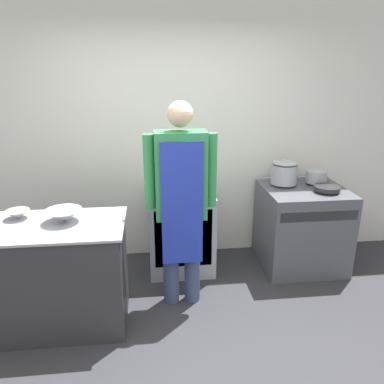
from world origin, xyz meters
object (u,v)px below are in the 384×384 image
at_px(person_cook, 181,195).
at_px(fridge_unit, 181,230).
at_px(stove, 301,227).
at_px(mixing_bowl, 64,216).
at_px(stock_pot, 284,172).
at_px(saute_pan, 327,188).
at_px(sauce_pot, 316,176).

bearing_deg(person_cook, fridge_unit, 85.84).
height_order(stove, mixing_bowl, mixing_bowl).
xyz_separation_m(mixing_bowl, stock_pot, (2.08, 0.82, 0.07)).
xyz_separation_m(saute_pan, sauce_pot, (0.00, 0.27, 0.04)).
bearing_deg(saute_pan, sauce_pot, 90.00).
relative_size(stove, saute_pan, 3.49).
distance_m(fridge_unit, stock_pot, 1.24).
height_order(fridge_unit, mixing_bowl, mixing_bowl).
distance_m(stove, stock_pot, 0.62).
bearing_deg(sauce_pot, mixing_bowl, -161.39).
distance_m(mixing_bowl, stock_pot, 2.23).
relative_size(person_cook, stock_pot, 6.69).
bearing_deg(stock_pot, saute_pan, -37.09).
xyz_separation_m(fridge_unit, mixing_bowl, (-0.98, -0.78, 0.52)).
relative_size(stove, stock_pot, 3.29).
xyz_separation_m(stove, person_cook, (-1.33, -0.54, 0.59)).
bearing_deg(stove, fridge_unit, 175.90).
xyz_separation_m(mixing_bowl, saute_pan, (2.43, 0.55, -0.03)).
height_order(fridge_unit, person_cook, person_cook).
bearing_deg(sauce_pot, stock_pot, 180.00).
distance_m(stock_pot, sauce_pot, 0.36).
bearing_deg(fridge_unit, sauce_pot, 1.72).
relative_size(stove, fridge_unit, 1.04).
xyz_separation_m(fridge_unit, person_cook, (-0.05, -0.63, 0.60)).
bearing_deg(person_cook, stock_pot, 30.65).
distance_m(stove, fridge_unit, 1.28).
xyz_separation_m(fridge_unit, sauce_pot, (1.45, 0.04, 0.52)).
height_order(stove, sauce_pot, sauce_pot).
relative_size(fridge_unit, saute_pan, 3.35).
bearing_deg(sauce_pot, stove, -140.97).
relative_size(saute_pan, sauce_pot, 1.18).
bearing_deg(sauce_pot, fridge_unit, -178.28).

